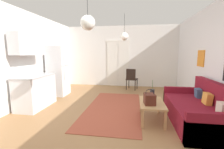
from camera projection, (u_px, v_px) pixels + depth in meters
The scene contains 13 objects.
ground_plane at pixel (106, 121), 3.49m from camera, with size 5.49×7.81×0.10m, color #996D44.
wall_back at pixel (121, 57), 6.87m from camera, with size 5.09×0.13×2.69m.
wall_left at pixel (4, 59), 3.66m from camera, with size 0.12×7.41×2.69m.
area_rug at pixel (114, 108), 4.17m from camera, with size 1.43×2.93×0.01m, color #9E4733.
couch at pixel (199, 111), 3.23m from camera, with size 0.94×1.90×0.89m.
coffee_table at pixel (152, 104), 3.38m from camera, with size 0.52×0.92×0.42m.
bamboo_vase at pixel (152, 94), 3.57m from camera, with size 0.10×0.10×0.45m.
handbag at pixel (150, 99), 3.21m from camera, with size 0.25×0.29×0.33m.
refrigerator at pixel (58, 71), 5.38m from camera, with size 0.62×0.63×1.75m.
kitchen_counter at pixel (34, 80), 4.16m from camera, with size 0.61×1.14×2.02m.
accent_chair at pixel (132, 78), 6.17m from camera, with size 0.51×0.49×0.87m.
pendant_lamp_near at pixel (88, 23), 2.58m from camera, with size 0.25×0.25×0.81m.
pendant_lamp_far at pixel (124, 36), 4.72m from camera, with size 0.25×0.25×0.81m.
Camera 1 is at (0.64, -3.24, 1.50)m, focal length 24.35 mm.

